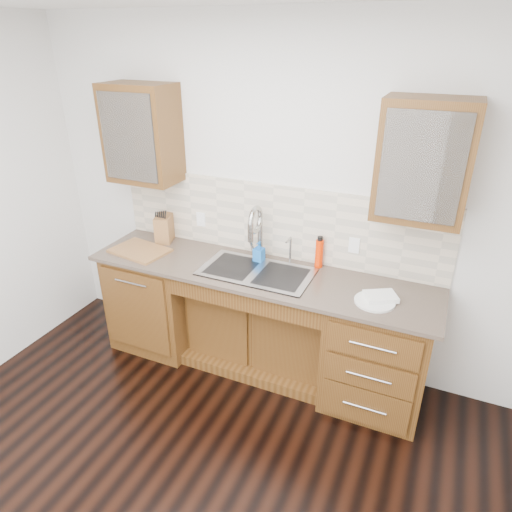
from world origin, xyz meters
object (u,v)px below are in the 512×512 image
at_px(plate, 375,301).
at_px(knife_block, 164,228).
at_px(water_bottle, 319,254).
at_px(cutting_board, 140,251).
at_px(soap_bottle, 259,252).

height_order(plate, knife_block, knife_block).
bearing_deg(water_bottle, cutting_board, -166.76).
xyz_separation_m(plate, knife_block, (-1.86, 0.29, 0.11)).
distance_m(water_bottle, plate, 0.62).
bearing_deg(plate, soap_bottle, 165.43).
bearing_deg(water_bottle, soap_bottle, -167.25).
relative_size(soap_bottle, knife_block, 0.73).
bearing_deg(knife_block, water_bottle, -16.31).
relative_size(plate, cutting_board, 0.60).
bearing_deg(soap_bottle, knife_block, -177.56).
bearing_deg(soap_bottle, water_bottle, 18.06).
distance_m(water_bottle, cutting_board, 1.47).
bearing_deg(soap_bottle, cutting_board, -161.22).
height_order(water_bottle, cutting_board, water_bottle).
distance_m(knife_block, cutting_board, 0.30).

